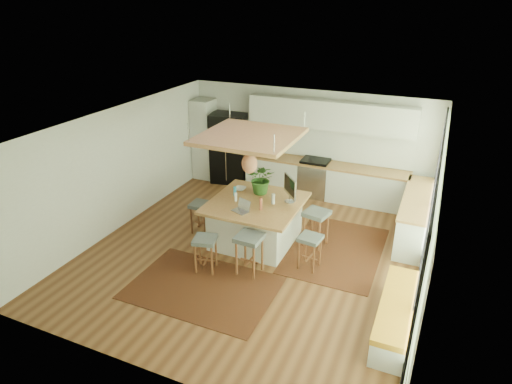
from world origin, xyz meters
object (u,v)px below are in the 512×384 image
at_px(stool_near_right, 249,256).
at_px(laptop, 240,206).
at_px(microwave, 263,148).
at_px(stool_right_back, 316,230).
at_px(fridge, 230,149).
at_px(stool_right_front, 310,252).
at_px(monitor, 290,190).
at_px(stool_near_left, 206,254).
at_px(island_plant, 262,182).
at_px(stool_left_side, 201,217).
at_px(island, 256,222).

bearing_deg(stool_near_right, laptop, 128.14).
bearing_deg(microwave, stool_right_back, -42.03).
xyz_separation_m(fridge, stool_right_front, (3.37, -3.32, -0.57)).
relative_size(fridge, monitor, 3.20).
xyz_separation_m(stool_near_left, stool_near_right, (0.80, 0.26, 0.00)).
bearing_deg(monitor, island_plant, -144.27).
distance_m(fridge, stool_near_right, 4.63).
bearing_deg(laptop, fridge, 141.60).
xyz_separation_m(stool_left_side, microwave, (0.28, 2.89, 0.77)).
bearing_deg(stool_right_back, island_plant, 174.87).
height_order(stool_right_back, microwave, microwave).
height_order(stool_right_front, monitor, monitor).
distance_m(stool_near_right, stool_right_front, 1.16).
relative_size(stool_right_front, stool_left_side, 0.98).
height_order(stool_right_front, laptop, laptop).
height_order(island, stool_near_right, island).
relative_size(microwave, island_plant, 0.87).
distance_m(stool_right_back, island_plant, 1.53).
bearing_deg(stool_right_back, stool_near_left, -133.91).
bearing_deg(stool_right_back, stool_left_side, -169.76).
bearing_deg(fridge, microwave, -12.56).
height_order(fridge, stool_right_back, fridge).
xyz_separation_m(stool_right_front, monitor, (-0.71, 0.79, 0.83)).
height_order(stool_near_right, stool_left_side, stool_near_right).
xyz_separation_m(stool_near_right, laptop, (-0.46, 0.59, 0.70)).
relative_size(stool_near_right, stool_left_side, 1.13).
height_order(fridge, island, fridge).
bearing_deg(stool_near_right, microwave, 109.11).
height_order(monitor, microwave, monitor).
xyz_separation_m(stool_near_left, island_plant, (0.38, 1.83, 0.84)).
xyz_separation_m(fridge, stool_left_side, (0.75, -2.92, -0.57)).
bearing_deg(island, stool_left_side, -174.80).
height_order(stool_right_front, island_plant, island_plant).
bearing_deg(laptop, stool_left_side, -178.13).
bearing_deg(stool_near_left, island, 72.54).
distance_m(fridge, island_plant, 3.08).
relative_size(stool_near_left, island_plant, 1.04).
bearing_deg(stool_left_side, fridge, 104.43).
bearing_deg(island_plant, monitor, -13.79).
xyz_separation_m(monitor, microwave, (-1.63, 2.50, -0.07)).
distance_m(monitor, island_plant, 0.72).
relative_size(stool_near_right, monitor, 1.32).
bearing_deg(stool_right_back, stool_near_right, -120.48).
bearing_deg(stool_right_front, stool_left_side, 171.30).
relative_size(fridge, stool_right_back, 2.43).
height_order(fridge, stool_near_right, fridge).
height_order(fridge, stool_right_front, fridge).
height_order(stool_near_right, laptop, laptop).
height_order(stool_right_back, stool_left_side, stool_right_back).
bearing_deg(island, laptop, -100.76).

